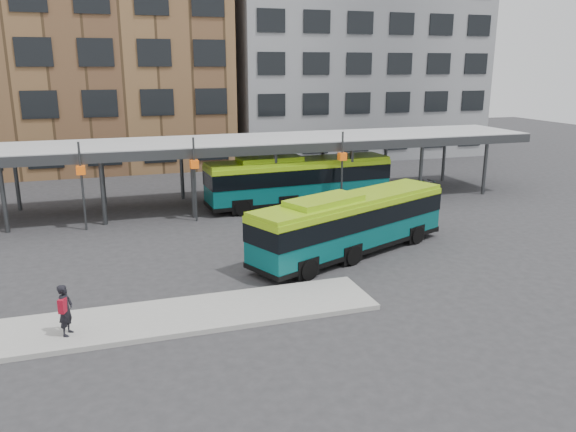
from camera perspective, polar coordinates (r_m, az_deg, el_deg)
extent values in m
plane|color=#28282B|center=(24.39, 1.35, -5.74)|extent=(120.00, 120.00, 0.00)
cube|color=gray|center=(20.51, -10.67, -9.93)|extent=(14.00, 3.00, 0.18)
cube|color=#999B9E|center=(35.64, -5.55, 7.48)|extent=(40.00, 6.00, 0.35)
cube|color=#383A3D|center=(32.76, -4.40, 6.58)|extent=(40.00, 0.15, 0.55)
cylinder|color=#383A3D|center=(33.18, -26.94, 1.65)|extent=(0.24, 0.24, 3.80)
cylinder|color=#383A3D|center=(38.02, -25.86, 3.31)|extent=(0.24, 0.24, 3.80)
cylinder|color=#383A3D|center=(32.73, -18.30, 2.37)|extent=(0.24, 0.24, 3.80)
cylinder|color=#383A3D|center=(37.63, -18.32, 3.95)|extent=(0.24, 0.24, 3.80)
cylinder|color=#383A3D|center=(33.04, -9.61, 3.04)|extent=(0.24, 0.24, 3.80)
cylinder|color=#383A3D|center=(37.90, -10.74, 4.53)|extent=(0.24, 0.24, 3.80)
cylinder|color=#383A3D|center=(34.09, -1.26, 3.62)|extent=(0.24, 0.24, 3.80)
cylinder|color=#383A3D|center=(38.82, -3.39, 5.01)|extent=(0.24, 0.24, 3.80)
cylinder|color=#383A3D|center=(35.81, 6.45, 4.09)|extent=(0.24, 0.24, 3.80)
cylinder|color=#383A3D|center=(40.34, 3.53, 5.39)|extent=(0.24, 0.24, 3.80)
cylinder|color=#383A3D|center=(38.12, 13.34, 4.44)|extent=(0.24, 0.24, 3.80)
cylinder|color=#383A3D|center=(42.40, 9.87, 5.67)|extent=(0.24, 0.24, 3.80)
cylinder|color=#383A3D|center=(40.91, 19.38, 4.70)|extent=(0.24, 0.24, 3.80)
cylinder|color=#383A3D|center=(44.93, 15.56, 5.86)|extent=(0.24, 0.24, 3.80)
cylinder|color=#383A3D|center=(31.87, -20.16, 2.80)|extent=(0.12, 0.12, 4.80)
cube|color=#D1500C|center=(31.71, -20.31, 4.39)|extent=(0.45, 0.45, 0.45)
cylinder|color=#383A3D|center=(32.16, -9.43, 3.63)|extent=(0.12, 0.12, 4.80)
cube|color=#D1500C|center=(32.00, -9.50, 5.21)|extent=(0.45, 0.45, 0.45)
cylinder|color=#383A3D|center=(34.60, 5.50, 4.57)|extent=(0.12, 0.12, 4.80)
cube|color=#D1500C|center=(34.45, 5.53, 6.04)|extent=(0.45, 0.45, 0.45)
cube|color=brown|center=(53.62, -21.42, 16.58)|extent=(26.00, 14.00, 22.00)
cube|color=slate|center=(58.48, 6.11, 16.30)|extent=(24.00, 14.00, 20.00)
cube|color=#06494A|center=(26.47, 6.45, -0.84)|extent=(10.90, 6.40, 2.27)
cube|color=black|center=(26.35, 6.48, 0.10)|extent=(10.96, 6.47, 0.86)
cube|color=#81AF12|center=(26.16, 6.53, 1.74)|extent=(10.86, 6.32, 0.18)
cube|color=#81AF12|center=(24.83, 3.71, 1.52)|extent=(3.98, 2.94, 0.32)
cube|color=black|center=(26.76, 6.39, -2.96)|extent=(10.97, 6.47, 0.22)
cylinder|color=black|center=(28.81, 12.91, -1.89)|extent=(0.94, 0.61, 0.91)
cylinder|color=black|center=(30.09, 9.51, -0.98)|extent=(0.94, 0.61, 0.91)
cylinder|color=black|center=(25.28, 6.57, -3.99)|extent=(0.94, 0.61, 0.91)
cylinder|color=black|center=(26.74, 3.06, -2.84)|extent=(0.94, 0.61, 0.91)
cylinder|color=black|center=(23.45, 2.05, -5.44)|extent=(0.94, 0.61, 0.91)
cylinder|color=black|center=(25.00, -1.43, -4.11)|extent=(0.94, 0.61, 0.91)
cube|color=#06494A|center=(35.54, 1.12, 3.54)|extent=(11.84, 3.13, 2.44)
cube|color=black|center=(35.44, 1.12, 4.31)|extent=(11.90, 3.19, 0.93)
cube|color=#81AF12|center=(35.30, 1.13, 5.64)|extent=(11.84, 3.03, 0.20)
cube|color=#81AF12|center=(34.58, -1.88, 5.76)|extent=(4.00, 1.99, 0.34)
cube|color=black|center=(35.77, 1.11, 1.81)|extent=(11.91, 3.19, 0.23)
cylinder|color=black|center=(36.37, 7.53, 1.95)|extent=(0.99, 0.35, 0.98)
cylinder|color=black|center=(38.42, 5.83, 2.71)|extent=(0.99, 0.35, 0.98)
cylinder|color=black|center=(34.27, 0.05, 1.27)|extent=(0.99, 0.35, 0.98)
cylinder|color=black|center=(36.44, -1.31, 2.10)|extent=(0.99, 0.35, 0.98)
cylinder|color=black|center=(33.35, -4.64, 0.83)|extent=(0.99, 0.35, 0.98)
cylinder|color=black|center=(35.57, -5.75, 1.71)|extent=(0.99, 0.35, 0.98)
imported|color=black|center=(19.68, -21.65, -8.86)|extent=(0.61, 0.73, 1.73)
cube|color=maroon|center=(19.44, -21.93, -8.44)|extent=(0.29, 0.37, 0.46)
imported|color=slate|center=(39.52, 10.64, 2.76)|extent=(1.68, 1.05, 0.83)
imported|color=slate|center=(39.52, 11.72, 2.79)|extent=(1.57, 0.49, 0.94)
imported|color=slate|center=(39.58, 12.98, 2.76)|extent=(1.91, 0.86, 0.97)
imported|color=slate|center=(40.26, 13.74, 2.93)|extent=(1.70, 0.63, 1.00)
imported|color=slate|center=(40.55, 13.97, 2.91)|extent=(1.70, 0.80, 0.86)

